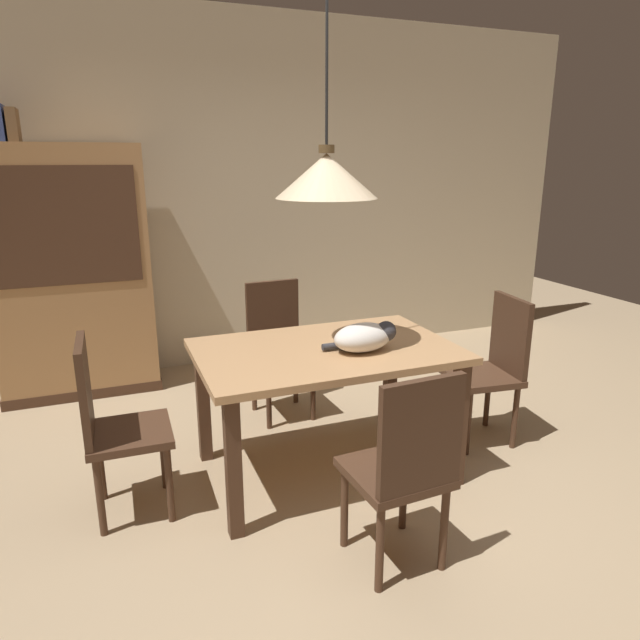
{
  "coord_description": "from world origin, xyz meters",
  "views": [
    {
      "loc": [
        -1.17,
        -2.19,
        1.74
      ],
      "look_at": [
        -0.03,
        0.73,
        0.85
      ],
      "focal_mm": 31.86,
      "sensor_mm": 36.0,
      "label": 1
    }
  ],
  "objects": [
    {
      "name": "hutch_bookcase",
      "position": [
        -1.38,
        2.32,
        0.89
      ],
      "size": [
        1.12,
        0.45,
        1.85
      ],
      "color": "#A87A4C",
      "rests_on": "ground"
    },
    {
      "name": "dining_table",
      "position": [
        -0.07,
        0.53,
        0.65
      ],
      "size": [
        1.4,
        0.9,
        0.75
      ],
      "color": "tan",
      "rests_on": "ground"
    },
    {
      "name": "ground",
      "position": [
        0.0,
        0.0,
        0.0
      ],
      "size": [
        10.0,
        10.0,
        0.0
      ],
      "primitive_type": "plane",
      "color": "tan"
    },
    {
      "name": "chair_far_back",
      "position": [
        -0.08,
        1.41,
        0.51
      ],
      "size": [
        0.42,
        0.42,
        0.93
      ],
      "color": "#472D1E",
      "rests_on": "ground"
    },
    {
      "name": "chair_right_side",
      "position": [
        1.06,
        0.52,
        0.51
      ],
      "size": [
        0.44,
        0.44,
        0.93
      ],
      "color": "#472D1E",
      "rests_on": "ground"
    },
    {
      "name": "chair_near_front",
      "position": [
        -0.07,
        -0.34,
        0.51
      ],
      "size": [
        0.42,
        0.42,
        0.93
      ],
      "color": "#472D1E",
      "rests_on": "ground"
    },
    {
      "name": "book_brown_thick",
      "position": [
        -1.63,
        2.32,
        1.96
      ],
      "size": [
        0.06,
        0.24,
        0.22
      ],
      "primitive_type": "cube",
      "color": "brown",
      "rests_on": "hutch_bookcase"
    },
    {
      "name": "pendant_lamp",
      "position": [
        -0.07,
        0.53,
        1.66
      ],
      "size": [
        0.52,
        0.52,
        1.3
      ],
      "color": "beige"
    },
    {
      "name": "cat_sleeping",
      "position": [
        0.11,
        0.42,
        0.83
      ],
      "size": [
        0.39,
        0.27,
        0.16
      ],
      "color": "silver",
      "rests_on": "dining_table"
    },
    {
      "name": "back_wall",
      "position": [
        0.0,
        2.65,
        1.45
      ],
      "size": [
        6.4,
        0.1,
        2.9
      ],
      "primitive_type": "cube",
      "color": "beige",
      "rests_on": "ground"
    },
    {
      "name": "book_blue_wide",
      "position": [
        -1.7,
        2.32,
        1.97
      ],
      "size": [
        0.06,
        0.24,
        0.24
      ],
      "primitive_type": "cube",
      "color": "#384C93",
      "rests_on": "hutch_bookcase"
    },
    {
      "name": "chair_left_side",
      "position": [
        -1.2,
        0.54,
        0.51
      ],
      "size": [
        0.41,
        0.41,
        0.93
      ],
      "color": "#472D1E",
      "rests_on": "ground"
    }
  ]
}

